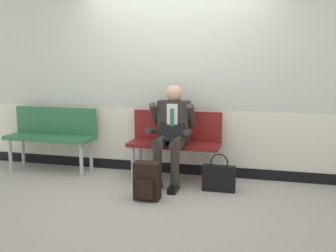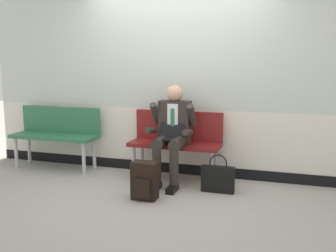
% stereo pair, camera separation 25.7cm
% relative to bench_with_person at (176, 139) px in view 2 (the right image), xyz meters
% --- Properties ---
extents(ground_plane, '(18.00, 18.00, 0.00)m').
position_rel_bench_with_person_xyz_m(ground_plane, '(-0.06, -0.45, -0.54)').
color(ground_plane, '#9E9991').
extents(station_wall, '(5.68, 0.14, 2.95)m').
position_rel_bench_with_person_xyz_m(station_wall, '(-0.06, 0.28, 0.93)').
color(station_wall, beige).
rests_on(station_wall, ground).
extents(bench_with_person, '(1.19, 0.42, 0.89)m').
position_rel_bench_with_person_xyz_m(bench_with_person, '(0.00, 0.00, 0.00)').
color(bench_with_person, maroon).
rests_on(bench_with_person, ground).
extents(bench_empty, '(1.27, 0.42, 0.88)m').
position_rel_bench_with_person_xyz_m(bench_empty, '(-1.81, -0.00, -0.00)').
color(bench_empty, '#2D6B47').
rests_on(bench_empty, ground).
extents(person_seated, '(0.57, 0.70, 1.25)m').
position_rel_bench_with_person_xyz_m(person_seated, '(-0.00, -0.20, 0.13)').
color(person_seated, '#2D2823').
rests_on(person_seated, ground).
extents(backpack, '(0.29, 0.21, 0.43)m').
position_rel_bench_with_person_xyz_m(backpack, '(-0.12, -0.87, -0.32)').
color(backpack, black).
rests_on(backpack, ground).
extents(handbag, '(0.39, 0.09, 0.46)m').
position_rel_bench_with_person_xyz_m(handbag, '(0.63, -0.38, -0.37)').
color(handbag, black).
rests_on(handbag, ground).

